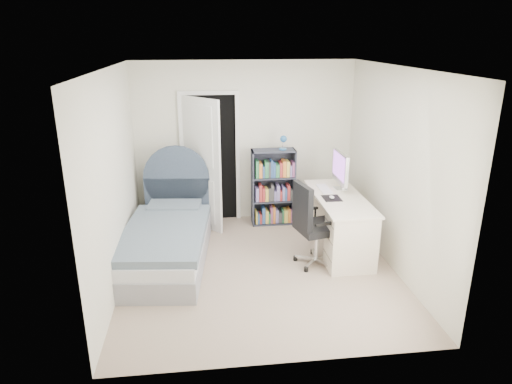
{
  "coord_description": "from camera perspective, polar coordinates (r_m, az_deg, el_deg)",
  "views": [
    {
      "loc": [
        -0.67,
        -5.18,
        2.83
      ],
      "look_at": [
        -0.01,
        0.26,
        0.95
      ],
      "focal_mm": 32.0,
      "sensor_mm": 36.0,
      "label": 1
    }
  ],
  "objects": [
    {
      "name": "nightstand",
      "position": [
        7.25,
        -9.44,
        -1.39
      ],
      "size": [
        0.35,
        0.35,
        0.53
      ],
      "color": "tan",
      "rests_on": "ground"
    },
    {
      "name": "floor_lamp",
      "position": [
        7.22,
        -7.9,
        0.63
      ],
      "size": [
        0.21,
        0.21,
        1.44
      ],
      "color": "silver",
      "rests_on": "ground"
    },
    {
      "name": "bookcase",
      "position": [
        7.13,
        2.2,
        0.36
      ],
      "size": [
        0.67,
        0.29,
        1.42
      ],
      "color": "#313543",
      "rests_on": "ground"
    },
    {
      "name": "desk",
      "position": [
        6.4,
        10.24,
        -3.5
      ],
      "size": [
        0.64,
        1.59,
        1.31
      ],
      "color": "#EDDFC6",
      "rests_on": "ground"
    },
    {
      "name": "office_chair",
      "position": [
        5.83,
        6.94,
        -3.63
      ],
      "size": [
        0.6,
        0.62,
        1.11
      ],
      "color": "silver",
      "rests_on": "ground"
    },
    {
      "name": "door",
      "position": [
        6.99,
        -6.42,
        3.9
      ],
      "size": [
        0.92,
        0.65,
        2.06
      ],
      "color": "black",
      "rests_on": "ground"
    },
    {
      "name": "room_shell",
      "position": [
        5.46,
        0.47,
        2.06
      ],
      "size": [
        3.5,
        3.7,
        2.6
      ],
      "color": "gray",
      "rests_on": "ground"
    },
    {
      "name": "bed",
      "position": [
        6.17,
        -10.96,
        -5.67
      ],
      "size": [
        1.22,
        2.24,
        1.32
      ],
      "color": "gray",
      "rests_on": "ground"
    }
  ]
}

